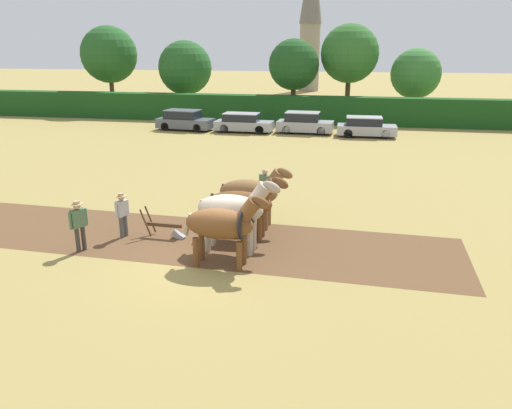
% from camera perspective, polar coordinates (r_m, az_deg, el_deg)
% --- Properties ---
extents(ground_plane, '(240.00, 240.00, 0.00)m').
position_cam_1_polar(ground_plane, '(15.59, -5.78, -6.57)').
color(ground_plane, '#998447').
extents(plowed_furrow_strip, '(21.58, 5.08, 0.01)m').
position_cam_1_polar(plowed_furrow_strip, '(18.01, -12.25, -3.48)').
color(plowed_furrow_strip, brown).
rests_on(plowed_furrow_strip, ground).
extents(hedgerow, '(65.97, 1.57, 2.31)m').
position_cam_1_polar(hedgerow, '(43.60, 5.50, 10.73)').
color(hedgerow, '#194719').
rests_on(hedgerow, ground).
extents(tree_far_left, '(5.43, 5.43, 8.28)m').
position_cam_1_polar(tree_far_left, '(52.76, -16.45, 16.10)').
color(tree_far_left, '#4C3823').
rests_on(tree_far_left, ground).
extents(tree_left, '(5.07, 5.07, 6.91)m').
position_cam_1_polar(tree_left, '(49.70, -8.12, 15.20)').
color(tree_left, brown).
rests_on(tree_left, ground).
extents(tree_center_left, '(4.46, 4.46, 7.01)m').
position_cam_1_polar(tree_center_left, '(45.96, 4.34, 15.63)').
color(tree_center_left, '#423323').
rests_on(tree_center_left, ground).
extents(tree_center, '(5.15, 5.15, 8.29)m').
position_cam_1_polar(tree_center, '(47.06, 10.66, 16.57)').
color(tree_center, '#4C3823').
rests_on(tree_center, ground).
extents(tree_center_right, '(4.42, 4.42, 6.21)m').
position_cam_1_polar(tree_center_right, '(48.15, 17.80, 14.03)').
color(tree_center_right, brown).
rests_on(tree_center_right, ground).
extents(church_spire, '(3.21, 3.21, 20.85)m').
position_cam_1_polar(church_spire, '(75.93, 6.28, 21.02)').
color(church_spire, gray).
rests_on(church_spire, ground).
extents(draft_horse_lead_left, '(2.74, 1.04, 2.36)m').
position_cam_1_polar(draft_horse_lead_left, '(14.82, -3.81, -2.24)').
color(draft_horse_lead_left, brown).
rests_on(draft_horse_lead_left, ground).
extents(draft_horse_lead_right, '(2.85, 1.06, 2.50)m').
position_cam_1_polar(draft_horse_lead_right, '(15.88, -2.55, -0.53)').
color(draft_horse_lead_right, '#B2A38E').
rests_on(draft_horse_lead_right, ground).
extents(draft_horse_trail_left, '(2.95, 0.93, 2.32)m').
position_cam_1_polar(draft_horse_trail_left, '(17.03, -1.43, 0.18)').
color(draft_horse_trail_left, brown).
rests_on(draft_horse_trail_left, ground).
extents(draft_horse_trail_right, '(2.85, 1.06, 2.35)m').
position_cam_1_polar(draft_horse_trail_right, '(18.13, -0.52, 1.42)').
color(draft_horse_trail_right, brown).
rests_on(draft_horse_trail_right, ground).
extents(plow, '(1.56, 0.47, 1.13)m').
position_cam_1_polar(plow, '(17.60, -10.10, -2.76)').
color(plow, '#4C331E').
rests_on(plow, ground).
extents(farmer_at_plow, '(0.40, 0.60, 1.59)m').
position_cam_1_polar(farmer_at_plow, '(17.82, -15.03, -0.83)').
color(farmer_at_plow, '#4C4C4C').
rests_on(farmer_at_plow, ground).
extents(farmer_beside_team, '(0.55, 0.48, 1.73)m').
position_cam_1_polar(farmer_beside_team, '(19.95, 1.03, 2.08)').
color(farmer_beside_team, '#4C4C4C').
rests_on(farmer_beside_team, ground).
extents(farmer_onlooker_left, '(0.43, 0.60, 1.70)m').
position_cam_1_polar(farmer_onlooker_left, '(16.96, -19.61, -1.90)').
color(farmer_onlooker_left, '#38332D').
rests_on(farmer_onlooker_left, ground).
extents(parked_car_far_left, '(4.60, 2.36, 1.57)m').
position_cam_1_polar(parked_car_far_left, '(40.32, -8.16, 9.50)').
color(parked_car_far_left, '#565B66').
rests_on(parked_car_far_left, ground).
extents(parked_car_left, '(4.47, 1.85, 1.46)m').
position_cam_1_polar(parked_car_left, '(38.91, -1.47, 9.31)').
color(parked_car_left, '#9E9EA8').
rests_on(parked_car_left, ground).
extents(parked_car_center_left, '(4.26, 1.96, 1.61)m').
position_cam_1_polar(parked_car_center_left, '(38.56, 5.54, 9.24)').
color(parked_car_center_left, '#A8A8B2').
rests_on(parked_car_center_left, ground).
extents(parked_car_center, '(4.26, 1.86, 1.45)m').
position_cam_1_polar(parked_car_center, '(37.77, 12.44, 8.64)').
color(parked_car_center, '#A8A8B2').
rests_on(parked_car_center, ground).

